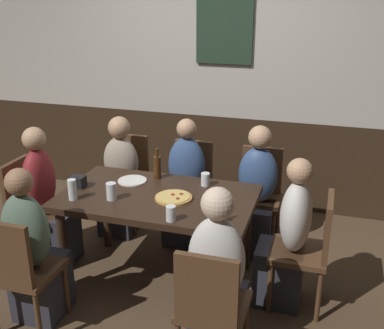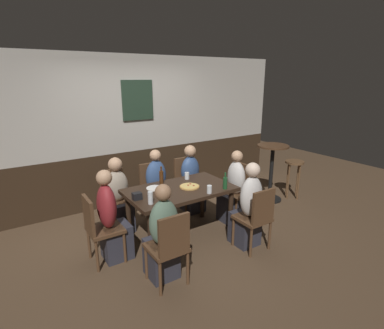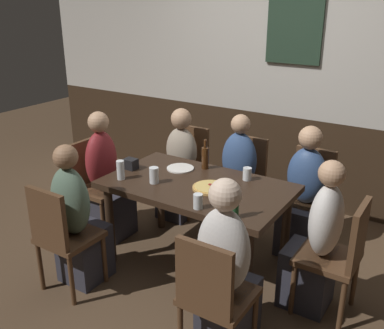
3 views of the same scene
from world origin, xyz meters
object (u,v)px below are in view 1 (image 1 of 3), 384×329
dining_table (158,206)px  person_right_near (218,289)px  person_left_near (34,258)px  pint_glass_stout (171,214)px  tumbler_water (72,191)px  person_head_east (287,245)px  beer_bottle_green (212,213)px  chair_left_near (19,269)px  pizza (174,197)px  person_mid_far (185,191)px  chair_right_far (259,191)px  chair_head_west (30,205)px  highball_clear (205,180)px  person_right_far (256,200)px  condiment_caddy (78,182)px  beer_glass_half (111,192)px  beer_bottle_brown (157,167)px  chair_head_east (310,246)px  chair_right_near (211,305)px  person_head_west (47,207)px  plate_white_large (132,181)px  chair_mid_far (190,183)px  chair_left_far (127,175)px  person_left_far (120,184)px

dining_table → person_right_near: person_right_near is taller
dining_table → person_left_near: (-0.65, -0.69, -0.17)m
pint_glass_stout → tumbler_water: (-0.81, 0.11, 0.02)m
dining_table → person_head_east: size_ratio=1.28×
tumbler_water → beer_bottle_green: 1.09m
chair_left_near → pizza: 1.16m
pint_glass_stout → beer_bottle_green: 0.28m
person_mid_far → pizza: size_ratio=4.12×
chair_right_far → person_left_near: (-1.29, -1.53, -0.01)m
beer_bottle_green → person_head_east: bearing=36.8°
dining_table → chair_head_west: 1.16m
chair_left_near → highball_clear: bearing=50.2°
person_right_far → condiment_caddy: (-1.30, -0.72, 0.30)m
person_right_far → beer_glass_half: person_right_far is taller
beer_bottle_brown → condiment_caddy: size_ratio=2.35×
person_right_far → person_right_near: bearing=-90.0°
chair_head_east → beer_bottle_green: size_ratio=3.77×
chair_left_near → chair_right_near: same height
chair_left_near → person_mid_far: 1.66m
person_head_west → beer_bottle_green: (1.50, -0.35, 0.33)m
person_right_far → plate_white_large: size_ratio=4.87×
person_mid_far → condiment_caddy: bearing=-132.1°
person_right_near → person_head_west: same height
person_left_near → dining_table: bearing=46.7°
chair_mid_far → person_mid_far: (-0.00, -0.16, -0.02)m
chair_head_east → pizza: bearing=-178.3°
chair_mid_far → chair_right_near: size_ratio=1.00×
person_right_near → tumbler_water: size_ratio=7.53×
chair_left_far → person_head_east: bearing=-27.5°
chair_mid_far → pizza: bearing=-80.9°
chair_mid_far → chair_right_far: bearing=0.0°
person_left_near → chair_left_near: bearing=-90.0°
tumbler_water → condiment_caddy: bearing=110.5°
person_head_west → chair_left_far: bearing=68.0°
person_head_east → beer_bottle_brown: person_head_east is taller
chair_left_far → chair_right_near: (1.29, -1.70, 0.00)m
chair_left_far → beer_bottle_brown: bearing=-45.3°
chair_left_far → pizza: bearing=-48.2°
chair_mid_far → person_left_far: bearing=-165.8°
chair_right_near → person_right_near: person_right_near is taller
person_right_far → beer_bottle_green: bearing=-97.2°
person_left_near → person_head_west: size_ratio=0.97×
chair_head_east → person_head_east: (-0.16, 0.00, -0.02)m
tumbler_water → plate_white_large: tumbler_water is taller
person_mid_far → person_right_near: (0.65, -1.37, 0.02)m
person_right_near → pint_glass_stout: person_right_near is taller
pizza → beer_glass_half: (-0.44, -0.14, 0.05)m
chair_right_near → condiment_caddy: 1.56m
beer_bottle_green → plate_white_large: size_ratio=1.00×
beer_bottle_green → highball_clear: bearing=108.9°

